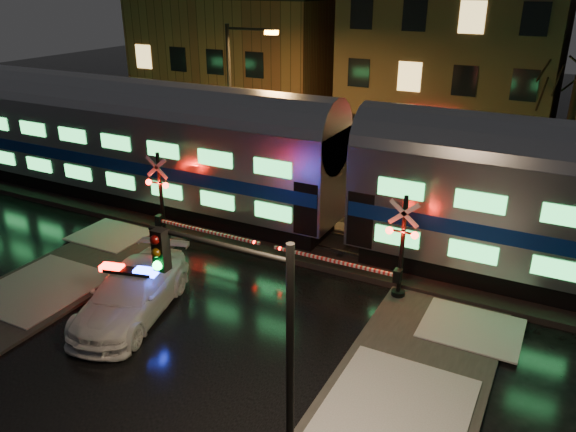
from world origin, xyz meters
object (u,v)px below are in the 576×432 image
object	(u,v)px
police_car	(132,293)
traffic_light	(252,349)
crossing_signal_right	(390,257)
crossing_signal_left	(168,208)
streetlight	(235,99)

from	to	relation	value
police_car	traffic_light	xyz separation A→B (m)	(6.58, -3.31, 2.20)
crossing_signal_right	traffic_light	size ratio (longest dim) A/B	0.95
crossing_signal_left	streetlight	xyz separation A→B (m)	(-0.87, 6.70, 3.19)
crossing_signal_right	traffic_light	world-z (taller)	traffic_light
police_car	crossing_signal_right	size ratio (longest dim) A/B	1.09
crossing_signal_left	traffic_light	world-z (taller)	traffic_light
traffic_light	streetlight	size ratio (longest dim) A/B	0.68
crossing_signal_right	streetlight	size ratio (longest dim) A/B	0.64
traffic_light	police_car	bearing A→B (deg)	153.81
traffic_light	crossing_signal_left	bearing A→B (deg)	137.98
crossing_signal_right	traffic_light	bearing A→B (deg)	-93.16
police_car	crossing_signal_left	world-z (taller)	crossing_signal_left
police_car	crossing_signal_left	size ratio (longest dim) A/B	1.07
crossing_signal_right	streetlight	xyz separation A→B (m)	(-10.29, 6.70, 3.22)
police_car	traffic_light	distance (m)	7.69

